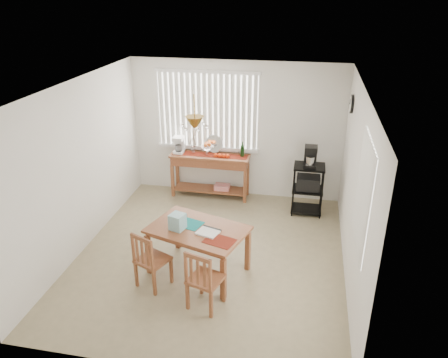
% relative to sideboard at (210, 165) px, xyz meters
% --- Properties ---
extents(ground, '(4.00, 4.50, 0.01)m').
position_rel_sideboard_xyz_m(ground, '(0.46, -2.02, -0.64)').
color(ground, tan).
extents(room_shell, '(4.20, 4.70, 2.70)m').
position_rel_sideboard_xyz_m(room_shell, '(0.46, -2.00, 1.05)').
color(room_shell, white).
rests_on(room_shell, ground).
extents(sideboard, '(1.52, 0.43, 0.85)m').
position_rel_sideboard_xyz_m(sideboard, '(0.00, 0.00, 0.00)').
color(sideboard, brown).
rests_on(sideboard, ground).
extents(sideboard_items, '(1.44, 0.36, 0.65)m').
position_rel_sideboard_xyz_m(sideboard_items, '(-0.25, 0.01, 0.34)').
color(sideboard_items, maroon).
rests_on(sideboard_items, sideboard).
extents(wire_cart, '(0.54, 0.43, 0.92)m').
position_rel_sideboard_xyz_m(wire_cart, '(1.86, -0.33, -0.09)').
color(wire_cart, black).
rests_on(wire_cart, ground).
extents(cart_items, '(0.22, 0.26, 0.38)m').
position_rel_sideboard_xyz_m(cart_items, '(1.86, -0.32, 0.45)').
color(cart_items, black).
rests_on(cart_items, wire_cart).
extents(dining_table, '(1.52, 1.21, 0.71)m').
position_rel_sideboard_xyz_m(dining_table, '(0.37, -2.45, -0.01)').
color(dining_table, brown).
rests_on(dining_table, ground).
extents(table_items, '(1.00, 0.75, 0.23)m').
position_rel_sideboard_xyz_m(table_items, '(0.22, -2.52, 0.16)').
color(table_items, '#167C7F').
rests_on(table_items, dining_table).
extents(chair_left, '(0.52, 0.52, 0.85)m').
position_rel_sideboard_xyz_m(chair_left, '(-0.17, -2.90, -0.22)').
color(chair_left, brown).
rests_on(chair_left, ground).
extents(chair_right, '(0.50, 0.50, 0.87)m').
position_rel_sideboard_xyz_m(chair_right, '(0.64, -3.19, -0.21)').
color(chair_right, brown).
rests_on(chair_right, ground).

